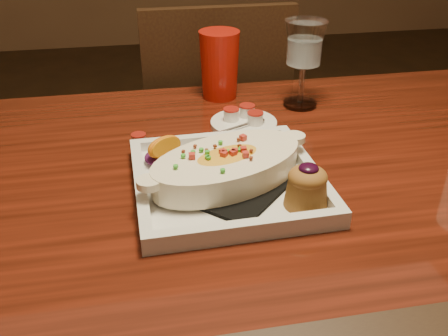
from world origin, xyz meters
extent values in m
cube|color=maroon|center=(0.00, 0.00, 0.73)|extent=(1.50, 0.90, 0.04)
cylinder|color=black|center=(0.67, 0.37, 0.35)|extent=(0.07, 0.07, 0.71)
cube|color=black|center=(0.00, 0.70, 0.45)|extent=(0.42, 0.42, 0.04)
cylinder|color=black|center=(0.17, 0.87, 0.23)|extent=(0.04, 0.04, 0.45)
cylinder|color=black|center=(-0.17, 0.87, 0.23)|extent=(0.04, 0.04, 0.45)
cylinder|color=black|center=(0.17, 0.53, 0.23)|extent=(0.04, 0.04, 0.45)
cylinder|color=black|center=(-0.17, 0.53, 0.23)|extent=(0.04, 0.04, 0.45)
cube|color=black|center=(0.00, 0.51, 0.70)|extent=(0.40, 0.03, 0.46)
cube|color=white|center=(-0.08, -0.03, 0.76)|extent=(0.31, 0.31, 0.01)
cube|color=black|center=(-0.08, -0.03, 0.77)|extent=(0.27, 0.27, 0.01)
ellipsoid|color=yellow|center=(-0.08, -0.03, 0.79)|extent=(0.26, 0.20, 0.04)
ellipsoid|color=#58144A|center=(-0.18, 0.06, 0.77)|extent=(0.07, 0.07, 0.02)
cone|color=brown|center=(0.02, -0.12, 0.79)|extent=(0.07, 0.07, 0.05)
ellipsoid|color=brown|center=(0.02, -0.12, 0.81)|extent=(0.06, 0.06, 0.03)
ellipsoid|color=black|center=(0.02, -0.12, 0.83)|extent=(0.03, 0.03, 0.01)
cylinder|color=silver|center=(0.15, 0.28, 0.75)|extent=(0.08, 0.08, 0.01)
cylinder|color=silver|center=(0.15, 0.28, 0.80)|extent=(0.01, 0.01, 0.09)
cone|color=silver|center=(0.15, 0.28, 0.89)|extent=(0.09, 0.09, 0.10)
cylinder|color=white|center=(0.00, 0.20, 0.75)|extent=(0.14, 0.14, 0.01)
cylinder|color=white|center=(-0.03, 0.21, 0.77)|extent=(0.03, 0.03, 0.02)
cylinder|color=#AD1F15|center=(-0.03, 0.21, 0.78)|extent=(0.03, 0.03, 0.00)
cylinder|color=white|center=(0.01, 0.22, 0.77)|extent=(0.03, 0.03, 0.02)
cylinder|color=#AD1F15|center=(0.01, 0.22, 0.78)|extent=(0.03, 0.03, 0.00)
cylinder|color=white|center=(0.02, 0.18, 0.77)|extent=(0.03, 0.03, 0.02)
cylinder|color=#AD1F15|center=(0.02, 0.18, 0.78)|extent=(0.03, 0.03, 0.00)
cylinder|color=white|center=(-0.22, 0.15, 0.76)|extent=(0.03, 0.03, 0.02)
cylinder|color=#AD1F15|center=(-0.22, 0.15, 0.77)|extent=(0.03, 0.03, 0.00)
cone|color=#B5170C|center=(-0.02, 0.37, 0.83)|extent=(0.09, 0.09, 0.16)
camera|label=1|loc=(-0.22, -0.73, 1.20)|focal=40.00mm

